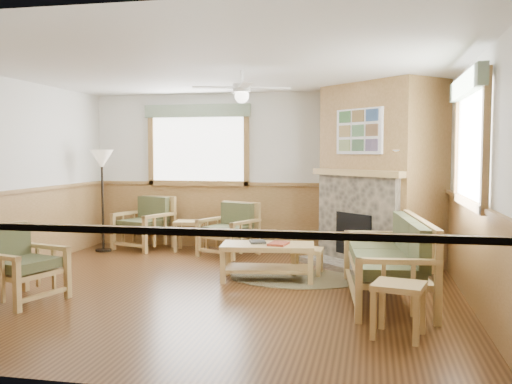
% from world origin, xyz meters
% --- Properties ---
extents(floor, '(6.00, 6.00, 0.01)m').
position_xyz_m(floor, '(0.00, 0.00, -0.01)').
color(floor, '#4C2D15').
rests_on(floor, ground).
extents(ceiling, '(6.00, 6.00, 0.01)m').
position_xyz_m(ceiling, '(0.00, 0.00, 2.70)').
color(ceiling, white).
rests_on(ceiling, floor).
extents(wall_back, '(6.00, 0.02, 2.70)m').
position_xyz_m(wall_back, '(0.00, 3.00, 1.35)').
color(wall_back, white).
rests_on(wall_back, floor).
extents(wall_front, '(6.00, 0.02, 2.70)m').
position_xyz_m(wall_front, '(0.00, -3.00, 1.35)').
color(wall_front, white).
rests_on(wall_front, floor).
extents(wall_right, '(0.02, 6.00, 2.70)m').
position_xyz_m(wall_right, '(3.00, 0.00, 1.35)').
color(wall_right, white).
rests_on(wall_right, floor).
extents(wainscot, '(6.00, 6.00, 1.10)m').
position_xyz_m(wainscot, '(0.00, 0.00, 0.55)').
color(wainscot, olive).
rests_on(wainscot, floor).
extents(fireplace, '(3.11, 3.11, 2.70)m').
position_xyz_m(fireplace, '(2.05, 2.05, 1.35)').
color(fireplace, olive).
rests_on(fireplace, floor).
extents(window_back, '(1.90, 0.16, 1.50)m').
position_xyz_m(window_back, '(-1.10, 2.96, 2.53)').
color(window_back, white).
rests_on(window_back, wall_back).
extents(window_right, '(0.16, 1.90, 1.50)m').
position_xyz_m(window_right, '(2.96, -0.20, 2.53)').
color(window_right, white).
rests_on(window_right, wall_right).
extents(ceiling_fan, '(1.59, 1.59, 0.36)m').
position_xyz_m(ceiling_fan, '(0.30, 0.30, 2.66)').
color(ceiling_fan, white).
rests_on(ceiling_fan, ceiling).
extents(sofa, '(2.10, 1.03, 0.93)m').
position_xyz_m(sofa, '(2.07, -0.11, 0.47)').
color(sofa, tan).
rests_on(sofa, floor).
extents(armchair_back_left, '(1.03, 1.03, 0.90)m').
position_xyz_m(armchair_back_left, '(-1.97, 2.55, 0.45)').
color(armchair_back_left, tan).
rests_on(armchair_back_left, floor).
extents(armchair_back_right, '(1.00, 1.00, 0.85)m').
position_xyz_m(armchair_back_right, '(-0.37, 2.21, 0.43)').
color(armchair_back_right, tan).
rests_on(armchair_back_right, floor).
extents(armchair_left, '(0.94, 0.94, 0.86)m').
position_xyz_m(armchair_left, '(-1.95, -1.03, 0.43)').
color(armchair_left, tan).
rests_on(armchair_left, floor).
extents(coffee_table, '(1.26, 0.74, 0.48)m').
position_xyz_m(coffee_table, '(0.58, 0.56, 0.24)').
color(coffee_table, tan).
rests_on(coffee_table, floor).
extents(end_table_chairs, '(0.51, 0.49, 0.51)m').
position_xyz_m(end_table_chairs, '(-1.13, 2.50, 0.26)').
color(end_table_chairs, tan).
rests_on(end_table_chairs, floor).
extents(end_table_sofa, '(0.53, 0.52, 0.50)m').
position_xyz_m(end_table_sofa, '(2.16, -1.47, 0.25)').
color(end_table_sofa, tan).
rests_on(end_table_sofa, floor).
extents(footstool, '(0.42, 0.42, 0.36)m').
position_xyz_m(footstool, '(1.06, 1.03, 0.18)').
color(footstool, tan).
rests_on(footstool, floor).
extents(braided_rug, '(2.24, 2.24, 0.01)m').
position_xyz_m(braided_rug, '(0.94, 0.73, 0.01)').
color(braided_rug, brown).
rests_on(braided_rug, floor).
extents(floor_lamp_left, '(0.50, 0.50, 1.73)m').
position_xyz_m(floor_lamp_left, '(-2.55, 2.18, 0.87)').
color(floor_lamp_left, black).
rests_on(floor_lamp_left, floor).
extents(floor_lamp_right, '(0.51, 0.51, 1.72)m').
position_xyz_m(floor_lamp_right, '(2.35, 1.37, 0.86)').
color(floor_lamp_right, black).
rests_on(floor_lamp_right, floor).
extents(book_red, '(0.26, 0.33, 0.03)m').
position_xyz_m(book_red, '(0.73, 0.51, 0.51)').
color(book_red, maroon).
rests_on(book_red, coffee_table).
extents(book_dark, '(0.27, 0.32, 0.02)m').
position_xyz_m(book_dark, '(0.43, 0.63, 0.51)').
color(book_dark, black).
rests_on(book_dark, coffee_table).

